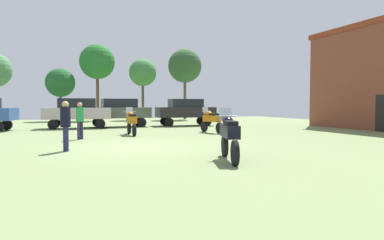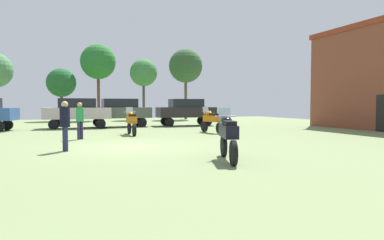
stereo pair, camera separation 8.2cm
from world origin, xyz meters
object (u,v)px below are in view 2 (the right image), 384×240
Objects in this scene: motorcycle_5 at (131,121)px; motorcycle_7 at (212,120)px; tree_4 at (61,83)px; tree_2 at (144,73)px; person_1 at (65,122)px; car_1 at (186,110)px; tree_6 at (98,62)px; car_3 at (78,111)px; car_5 at (120,110)px; tree_5 at (186,66)px; motorcycle_1 at (228,135)px; person_2 at (80,118)px.

motorcycle_7 reaches higher than motorcycle_5.
tree_2 is at bearing 0.13° from tree_4.
person_1 reaches higher than motorcycle_5.
tree_6 is (-5.29, 11.04, 4.63)m from car_1.
motorcycle_5 is 17.60m from tree_4.
car_3 is at bearing -122.63° from tree_2.
tree_5 reaches higher than car_5.
motorcycle_1 is 0.51× the size of car_5.
motorcycle_5 is (-1.03, 9.14, -0.03)m from motorcycle_1.
tree_4 is (-8.00, -0.02, -1.20)m from tree_2.
tree_6 is at bearing 2.45° from tree_4.
tree_4 is 4.07m from tree_6.
person_1 is (-8.59, -11.47, -0.16)m from car_1.
tree_4 is at bearing -177.55° from tree_6.
tree_5 reaches higher than car_1.
car_3 is (-3.46, 15.28, 0.43)m from motorcycle_1.
motorcycle_1 is 8.52m from person_2.
person_2 reaches higher than motorcycle_7.
motorcycle_5 is 1.26× the size of person_1.
car_3 is 2.57× the size of person_1.
car_1 is 11.54m from tree_2.
tree_5 is at bearing 89.74° from motorcycle_1.
motorcycle_7 is 0.50× the size of car_3.
car_3 is 2.88m from car_5.
motorcycle_7 is at bearing -150.81° from car_5.
tree_4 reaches higher than car_1.
person_2 is 0.23× the size of tree_5.
car_5 is at bearing -69.49° from tree_4.
motorcycle_7 is 6.52m from car_1.
person_2 is 20.19m from tree_2.
tree_6 reaches higher than car_5.
motorcycle_5 is at bearing -153.55° from car_3.
car_1 is 7.70m from car_3.
tree_4 is 0.67× the size of tree_6.
tree_5 is at bearing 136.66° from person_1.
tree_6 is at bearing 91.22° from motorcycle_5.
tree_6 is (2.42, 11.01, 4.63)m from car_3.
motorcycle_7 is at bearing -90.21° from tree_2.
motorcycle_5 is at bearing -104.93° from tree_2.
car_3 is at bearing 98.44° from car_5.
person_1 is at bearing 161.69° from car_5.
motorcycle_7 is (3.44, 8.79, -0.02)m from motorcycle_1.
motorcycle_5 is 0.50× the size of car_1.
tree_2 is at bearing 76.27° from motorcycle_5.
tree_6 reaches higher than motorcycle_5.
motorcycle_1 is at bearing -80.24° from tree_4.
motorcycle_1 is 15.77m from car_5.
car_5 is at bearing 148.84° from person_1.
tree_5 reaches higher than motorcycle_5.
motorcycle_7 is 0.29× the size of tree_6.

